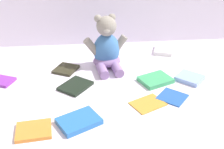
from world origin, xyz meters
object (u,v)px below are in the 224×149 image
book_case_0 (155,79)px  book_case_9 (34,130)px  book_case_2 (66,69)px  book_case_7 (172,96)px  book_case_1 (190,78)px  book_case_3 (79,121)px  teddy_bear (106,48)px  book_case_4 (164,50)px  book_case_8 (148,103)px  book_case_6 (75,86)px

book_case_0 → book_case_9: bearing=-82.1°
book_case_2 → book_case_7: bearing=-5.5°
book_case_1 → book_case_3: same height
teddy_bear → book_case_4: (0.31, 0.13, -0.08)m
book_case_3 → book_case_7: size_ratio=1.36×
book_case_1 → book_case_2: bearing=-61.5°
book_case_2 → book_case_3: book_case_3 is taller
teddy_bear → book_case_8: bearing=-76.1°
book_case_0 → book_case_2: size_ratio=1.25×
book_case_2 → book_case_3: bearing=-54.5°
book_case_1 → book_case_2: size_ratio=1.01×
book_case_8 → book_case_3: bearing=-97.2°
book_case_6 → book_case_9: 0.30m
teddy_bear → book_case_2: (-0.18, -0.02, -0.09)m
teddy_bear → book_case_7: bearing=-58.9°
book_case_6 → book_case_2: bearing=-35.2°
book_case_1 → teddy_bear: bearing=-71.7°
teddy_bear → book_case_7: teddy_bear is taller
book_case_1 → book_case_4: bearing=-129.6°
book_case_3 → book_case_1: bearing=90.0°
book_case_9 → book_case_1: bearing=108.4°
book_case_1 → book_case_0: bearing=-47.2°
book_case_4 → book_case_8: 0.49m
book_case_2 → book_case_8: book_case_2 is taller
book_case_6 → book_case_9: same height
book_case_7 → book_case_6: bearing=23.5°
teddy_bear → book_case_9: 0.52m
book_case_4 → book_case_8: book_case_4 is taller
book_case_6 → book_case_7: 0.39m
book_case_0 → book_case_1: bearing=66.5°
book_case_2 → book_case_8: bearing=-16.7°
book_case_7 → book_case_4: bearing=-59.5°
book_case_0 → book_case_4: bearing=136.0°
book_case_4 → book_case_1: bearing=-64.0°
book_case_0 → book_case_2: bearing=-133.0°
book_case_0 → book_case_7: bearing=-6.9°
book_case_0 → book_case_8: (-0.07, -0.16, -0.00)m
book_case_1 → book_case_9: book_case_1 is taller
book_case_8 → book_case_1: bearing=100.8°
book_case_0 → book_case_4: (0.11, 0.29, 0.00)m
book_case_1 → book_case_2: (-0.53, 0.14, -0.00)m
book_case_6 → book_case_8: size_ratio=1.03×
book_case_1 → book_case_6: (-0.48, -0.02, -0.00)m
book_case_1 → book_case_6: 0.48m
book_case_3 → book_case_7: bearing=80.8°
book_case_2 → book_case_4: book_case_4 is taller
book_case_2 → book_case_4: size_ratio=0.92×
book_case_4 → book_case_6: (-0.45, -0.31, -0.00)m
book_case_4 → book_case_8: size_ratio=0.93×
book_case_0 → book_case_8: book_case_0 is taller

